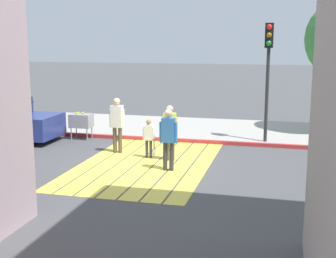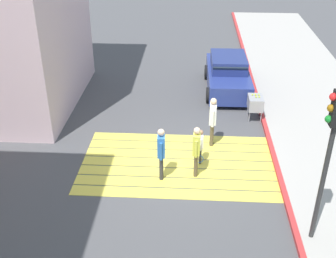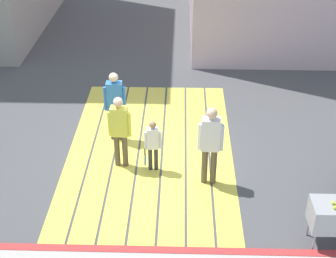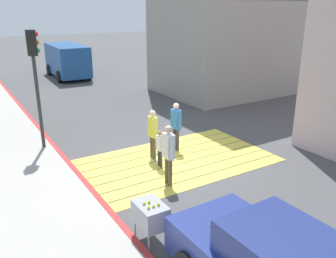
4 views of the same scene
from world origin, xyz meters
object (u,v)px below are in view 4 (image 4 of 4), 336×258
(tennis_ball_cart, at_px, (150,214))
(pedestrian_adult_side, at_px, (168,151))
(traffic_light_corner, at_px, (35,67))
(pedestrian_adult_trailing, at_px, (153,131))
(pedestrian_adult_lead, at_px, (176,123))
(pedestrian_child_with_racket, at_px, (160,147))
(van_down_street, at_px, (67,60))

(tennis_ball_cart, relative_size, pedestrian_adult_side, 0.56)
(traffic_light_corner, xyz_separation_m, pedestrian_adult_side, (2.43, -4.66, -1.97))
(tennis_ball_cart, xyz_separation_m, pedestrian_adult_trailing, (2.31, 4.01, 0.31))
(pedestrian_adult_side, bearing_deg, traffic_light_corner, 117.57)
(tennis_ball_cart, distance_m, pedestrian_adult_trailing, 4.63)
(pedestrian_adult_trailing, relative_size, pedestrian_adult_side, 0.94)
(pedestrian_adult_lead, height_order, pedestrian_adult_side, pedestrian_adult_side)
(pedestrian_adult_lead, relative_size, pedestrian_adult_trailing, 1.02)
(pedestrian_adult_side, distance_m, pedestrian_child_with_racket, 1.33)
(tennis_ball_cart, bearing_deg, pedestrian_child_with_racket, 56.66)
(traffic_light_corner, height_order, pedestrian_adult_trailing, traffic_light_corner)
(traffic_light_corner, bearing_deg, tennis_ball_cart, -84.26)
(pedestrian_adult_lead, distance_m, pedestrian_adult_trailing, 1.10)
(pedestrian_adult_lead, xyz_separation_m, pedestrian_child_with_racket, (-1.22, -0.93, -0.33))
(tennis_ball_cart, xyz_separation_m, pedestrian_adult_side, (1.75, 2.09, 0.37))
(traffic_light_corner, relative_size, pedestrian_adult_trailing, 2.46)
(van_down_street, height_order, pedestrian_child_with_racket, van_down_street)
(pedestrian_child_with_racket, bearing_deg, traffic_light_corner, 129.56)
(pedestrian_child_with_racket, bearing_deg, pedestrian_adult_trailing, 78.72)
(van_down_street, distance_m, traffic_light_corner, 14.55)
(pedestrian_adult_lead, bearing_deg, traffic_light_corner, 148.26)
(pedestrian_adult_side, bearing_deg, pedestrian_child_with_racket, 70.87)
(van_down_street, height_order, pedestrian_adult_side, van_down_street)
(traffic_light_corner, distance_m, tennis_ball_cart, 7.18)
(traffic_light_corner, height_order, tennis_ball_cart, traffic_light_corner)
(pedestrian_adult_trailing, bearing_deg, pedestrian_adult_lead, 11.96)
(traffic_light_corner, height_order, pedestrian_adult_side, traffic_light_corner)
(pedestrian_child_with_racket, bearing_deg, tennis_ball_cart, -123.34)
(van_down_street, relative_size, pedestrian_adult_lead, 2.99)
(van_down_street, distance_m, pedestrian_adult_trailing, 16.43)
(traffic_light_corner, bearing_deg, pedestrian_child_with_racket, -50.44)
(pedestrian_adult_trailing, distance_m, pedestrian_adult_side, 1.99)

